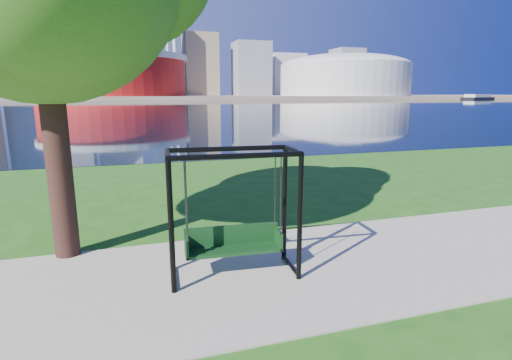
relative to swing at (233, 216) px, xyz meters
name	(u,v)px	position (x,y,z in m)	size (l,w,h in m)	color
ground	(258,262)	(0.58, 0.39, -1.09)	(900.00, 900.00, 0.00)	#1E5114
path	(266,272)	(0.58, -0.11, -1.07)	(120.00, 4.00, 0.03)	#9E937F
river	(138,106)	(0.58, 102.39, -1.08)	(900.00, 180.00, 0.02)	black
far_bank	(131,97)	(0.58, 306.39, -0.09)	(900.00, 228.00, 2.00)	#937F60
stadium	(112,73)	(-9.42, 235.39, 13.14)	(83.00, 83.00, 32.00)	maroon
arena	(344,74)	(135.58, 235.39, 14.79)	(84.00, 84.00, 26.56)	beige
skyline	(122,49)	(-3.69, 319.78, 34.80)	(392.00, 66.00, 96.50)	gray
swing	(233,216)	(0.00, 0.00, 0.00)	(2.26, 1.11, 2.25)	black
barge	(478,97)	(200.34, 188.10, 0.25)	(30.32, 18.37, 2.95)	black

